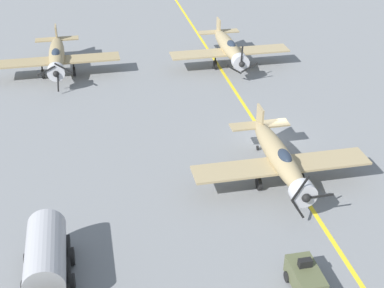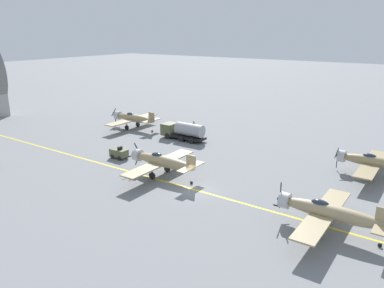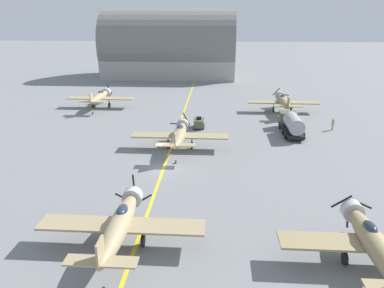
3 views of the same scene
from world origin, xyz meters
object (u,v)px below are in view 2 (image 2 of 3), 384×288
Objects in this scene: tow_tractor at (119,153)px; airplane_near_right at (375,162)px; fuel_tanker at (183,131)px; ground_crew_walking at (194,125)px; airplane_far_right at (133,118)px; airplane_mid_center at (162,161)px; airplane_near_center at (328,212)px.

airplane_near_right is at bearing -67.80° from tow_tractor.
ground_crew_walking is (6.34, 2.15, -0.54)m from fuel_tanker.
airplane_far_right reaches higher than tow_tractor.
airplane_near_right is at bearing -94.70° from airplane_far_right.
airplane_near_right is 4.62× the size of tow_tractor.
ground_crew_walking is at bearing -63.83° from airplane_far_right.
airplane_near_center reaches higher than airplane_mid_center.
airplane_far_right is at bearing 119.59° from ground_crew_walking.
airplane_far_right reaches higher than fuel_tanker.
fuel_tanker is at bearing 24.12° from airplane_mid_center.
airplane_far_right is 1.00× the size of airplane_near_right.
tow_tractor reaches higher than ground_crew_walking.
fuel_tanker is (-0.72, -12.05, -0.50)m from airplane_far_right.
fuel_tanker is at bearing -96.84° from airplane_far_right.
airplane_near_center is at bearing -97.56° from tow_tractor.
airplane_mid_center is at bearing -155.47° from ground_crew_walking.
airplane_mid_center is 26.68m from airplane_near_right.
airplane_far_right is 1.50× the size of fuel_tanker.
airplane_far_right is 25.23m from airplane_mid_center.
tow_tractor is (-13.87, -10.14, -1.22)m from airplane_far_right.
ground_crew_walking is (6.56, 31.93, -1.04)m from airplane_near_right.
ground_crew_walking is (21.42, 9.77, -1.04)m from airplane_mid_center.
airplane_mid_center is 1.00× the size of airplane_near_center.
tow_tractor is 19.49m from ground_crew_walking.
tow_tractor is at bearing 171.72° from fuel_tanker.
airplane_mid_center is at bearing -153.17° from fuel_tanker.
airplane_far_right and airplane_mid_center have the same top height.
airplane_mid_center is 21.14m from airplane_near_center.
airplane_mid_center is 6.76× the size of ground_crew_walking.
fuel_tanker reaches higher than ground_crew_walking.
airplane_near_right is at bearing -101.60° from ground_crew_walking.
airplane_near_center is at bearing -127.39° from ground_crew_walking.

